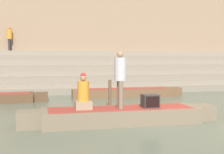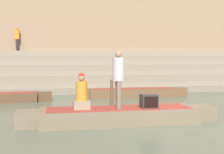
{
  "view_description": "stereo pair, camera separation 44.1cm",
  "coord_description": "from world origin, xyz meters",
  "px_view_note": "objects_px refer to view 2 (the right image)",
  "views": [
    {
      "loc": [
        -4.08,
        -8.4,
        2.0
      ],
      "look_at": [
        -1.57,
        2.12,
        1.39
      ],
      "focal_mm": 50.0,
      "sensor_mm": 36.0,
      "label": 1
    },
    {
      "loc": [
        -3.64,
        -8.5,
        2.0
      ],
      "look_at": [
        -1.57,
        2.12,
        1.39
      ],
      "focal_mm": 50.0,
      "sensor_mm": 36.0,
      "label": 2
    }
  ],
  "objects_px": {
    "person_on_steps": "(17,37)",
    "tv_set": "(149,101)",
    "person_rowing": "(82,95)",
    "mooring_post": "(112,94)",
    "person_standing": "(118,75)",
    "rowboat_main": "(119,115)",
    "moored_boat_distant": "(133,92)"
  },
  "relations": [
    {
      "from": "person_standing",
      "to": "tv_set",
      "type": "bearing_deg",
      "value": 10.0
    },
    {
      "from": "person_rowing",
      "to": "tv_set",
      "type": "bearing_deg",
      "value": -6.02
    },
    {
      "from": "rowboat_main",
      "to": "person_on_steps",
      "type": "bearing_deg",
      "value": 106.5
    },
    {
      "from": "tv_set",
      "to": "moored_boat_distant",
      "type": "height_order",
      "value": "tv_set"
    },
    {
      "from": "person_rowing",
      "to": "mooring_post",
      "type": "bearing_deg",
      "value": 60.7
    },
    {
      "from": "person_on_steps",
      "to": "tv_set",
      "type": "bearing_deg",
      "value": -70.76
    },
    {
      "from": "person_rowing",
      "to": "moored_boat_distant",
      "type": "height_order",
      "value": "person_rowing"
    },
    {
      "from": "person_rowing",
      "to": "person_on_steps",
      "type": "height_order",
      "value": "person_on_steps"
    },
    {
      "from": "tv_set",
      "to": "person_on_steps",
      "type": "xyz_separation_m",
      "value": [
        -5.3,
        13.21,
        2.85
      ]
    },
    {
      "from": "person_standing",
      "to": "mooring_post",
      "type": "distance_m",
      "value": 3.33
    },
    {
      "from": "tv_set",
      "to": "person_on_steps",
      "type": "height_order",
      "value": "person_on_steps"
    },
    {
      "from": "rowboat_main",
      "to": "mooring_post",
      "type": "relative_size",
      "value": 5.34
    },
    {
      "from": "person_rowing",
      "to": "tv_set",
      "type": "distance_m",
      "value": 2.12
    },
    {
      "from": "person_rowing",
      "to": "person_on_steps",
      "type": "bearing_deg",
      "value": 100.94
    },
    {
      "from": "rowboat_main",
      "to": "mooring_post",
      "type": "distance_m",
      "value": 3.12
    },
    {
      "from": "mooring_post",
      "to": "person_on_steps",
      "type": "distance_m",
      "value": 11.47
    },
    {
      "from": "rowboat_main",
      "to": "person_standing",
      "type": "xyz_separation_m",
      "value": [
        -0.05,
        -0.09,
        1.25
      ]
    },
    {
      "from": "person_on_steps",
      "to": "person_rowing",
      "type": "bearing_deg",
      "value": -78.89
    },
    {
      "from": "rowboat_main",
      "to": "person_standing",
      "type": "height_order",
      "value": "person_standing"
    },
    {
      "from": "person_standing",
      "to": "person_on_steps",
      "type": "bearing_deg",
      "value": 119.97
    },
    {
      "from": "rowboat_main",
      "to": "person_rowing",
      "type": "relative_size",
      "value": 5.6
    },
    {
      "from": "person_standing",
      "to": "moored_boat_distant",
      "type": "bearing_deg",
      "value": 83.44
    },
    {
      "from": "person_standing",
      "to": "person_on_steps",
      "type": "xyz_separation_m",
      "value": [
        -4.32,
        13.18,
        2.03
      ]
    },
    {
      "from": "rowboat_main",
      "to": "person_on_steps",
      "type": "height_order",
      "value": "person_on_steps"
    },
    {
      "from": "rowboat_main",
      "to": "tv_set",
      "type": "height_order",
      "value": "tv_set"
    },
    {
      "from": "rowboat_main",
      "to": "person_on_steps",
      "type": "xyz_separation_m",
      "value": [
        -4.38,
        13.09,
        3.28
      ]
    },
    {
      "from": "rowboat_main",
      "to": "person_standing",
      "type": "bearing_deg",
      "value": -123.14
    },
    {
      "from": "person_standing",
      "to": "moored_boat_distant",
      "type": "xyz_separation_m",
      "value": [
        2.29,
        6.89,
        -1.28
      ]
    },
    {
      "from": "tv_set",
      "to": "moored_boat_distant",
      "type": "distance_m",
      "value": 7.06
    },
    {
      "from": "mooring_post",
      "to": "person_on_steps",
      "type": "relative_size",
      "value": 0.71
    },
    {
      "from": "rowboat_main",
      "to": "person_on_steps",
      "type": "distance_m",
      "value": 14.19
    },
    {
      "from": "rowboat_main",
      "to": "tv_set",
      "type": "distance_m",
      "value": 1.03
    }
  ]
}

